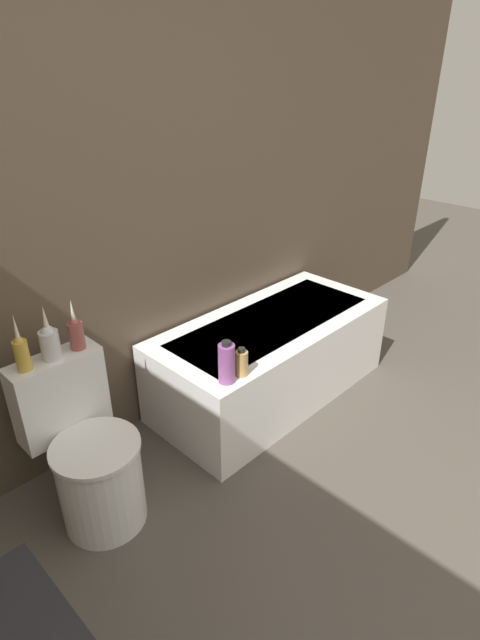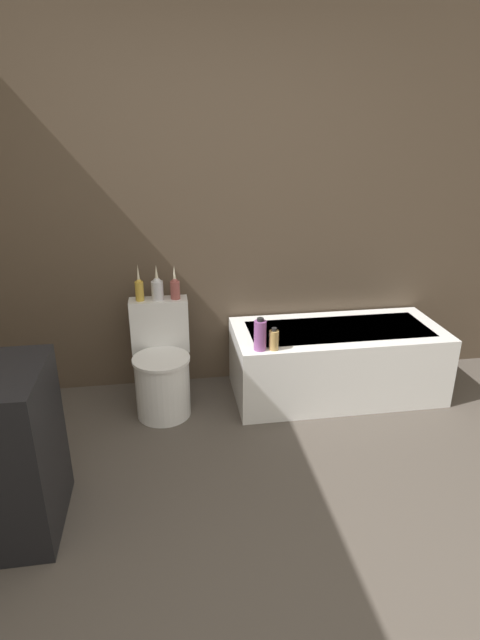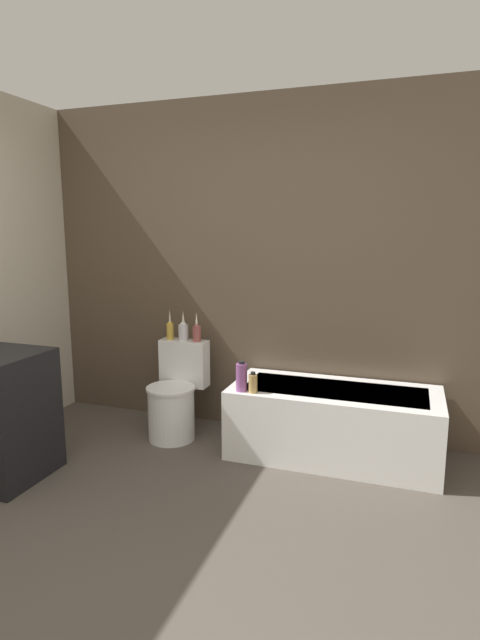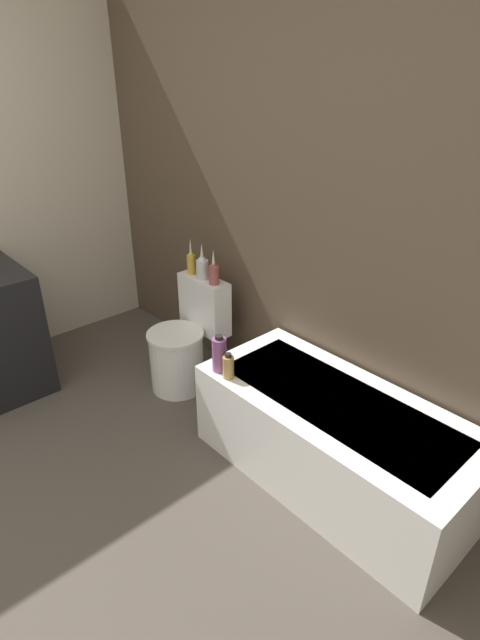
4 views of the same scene
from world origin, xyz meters
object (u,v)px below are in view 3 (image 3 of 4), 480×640
at_px(vase_bronze, 197,332).
at_px(shampoo_bottle_short, 253,383).
at_px(shampoo_bottle_tall, 242,377).
at_px(toilet, 175,398).
at_px(vase_gold, 170,329).
at_px(bathtub, 333,422).
at_px(vase_silver, 183,330).

bearing_deg(vase_bronze, shampoo_bottle_short, -33.77).
distance_m(vase_bronze, shampoo_bottle_tall, 0.67).
relative_size(toilet, vase_gold, 2.96).
bearing_deg(bathtub, vase_silver, 173.84).
xyz_separation_m(vase_bronze, shampoo_bottle_tall, (0.50, -0.38, -0.21)).
xyz_separation_m(vase_silver, shampoo_bottle_tall, (0.62, -0.38, -0.22)).
distance_m(bathtub, vase_bronze, 1.24).
bearing_deg(shampoo_bottle_tall, vase_silver, 148.25).
bearing_deg(vase_silver, bathtub, -6.16).
height_order(toilet, shampoo_bottle_short, toilet).
distance_m(toilet, vase_bronze, 0.54).
bearing_deg(vase_gold, shampoo_bottle_short, -25.60).
relative_size(vase_gold, vase_silver, 1.03).
bearing_deg(bathtub, vase_gold, 174.41).
distance_m(vase_silver, shampoo_bottle_tall, 0.76).
height_order(bathtub, vase_bronze, vase_bronze).
distance_m(vase_silver, shampoo_bottle_short, 0.84).
bearing_deg(vase_gold, toilet, -55.90).
xyz_separation_m(bathtub, shampoo_bottle_tall, (-0.60, -0.25, 0.34)).
height_order(bathtub, shampoo_bottle_tall, shampoo_bottle_tall).
bearing_deg(vase_silver, vase_gold, -179.58).
distance_m(vase_gold, vase_silver, 0.12).
height_order(toilet, vase_bronze, vase_bronze).
height_order(bathtub, vase_silver, vase_silver).
height_order(bathtub, vase_gold, vase_gold).
height_order(vase_silver, shampoo_bottle_short, vase_silver).
bearing_deg(vase_gold, bathtub, -5.59).
distance_m(toilet, shampoo_bottle_short, 0.78).
height_order(vase_bronze, shampoo_bottle_short, vase_bronze).
relative_size(toilet, shampoo_bottle_short, 4.98).
xyz_separation_m(shampoo_bottle_tall, shampoo_bottle_short, (0.09, -0.01, -0.03)).
bearing_deg(vase_silver, toilet, -90.00).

